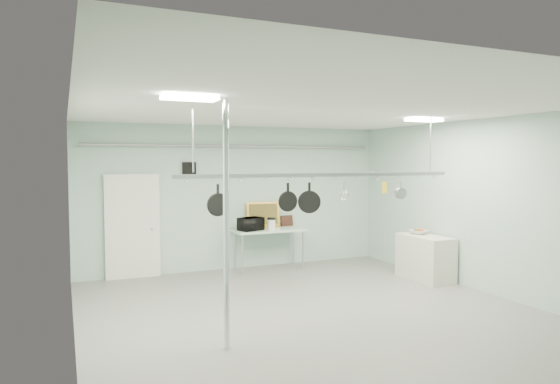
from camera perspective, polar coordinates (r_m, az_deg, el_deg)
name	(u,v)px	position (r m, az deg, el deg)	size (l,w,h in m)	color
floor	(321,318)	(7.93, 4.74, -14.21)	(8.00, 8.00, 0.00)	gray
ceiling	(322,109)	(7.59, 4.86, 9.38)	(7.00, 8.00, 0.02)	silver
back_wall	(238,198)	(11.26, -4.88, -0.64)	(7.00, 0.02, 3.20)	#A3C3B1
right_wall	(493,207)	(9.74, 23.19, -1.55)	(0.02, 8.00, 3.20)	#A3C3B1
door	(133,228)	(10.75, -16.49, -3.91)	(1.10, 0.10, 2.20)	silver
wall_vent	(189,169)	(10.91, -10.35, 2.60)	(0.30, 0.04, 0.30)	black
conduit_pipe	(239,146)	(11.15, -4.76, 5.23)	(0.07, 0.07, 6.60)	gray
chrome_pole	(226,225)	(6.39, -6.16, -3.81)	(0.08, 0.08, 3.20)	silver
prep_table	(269,232)	(11.18, -1.29, -4.61)	(1.60, 0.70, 0.91)	silver
side_cabinet	(425,258)	(10.68, 16.25, -7.22)	(0.60, 1.20, 0.90)	beige
pot_rack	(324,173)	(7.92, 5.07, 2.18)	(4.80, 0.06, 1.00)	#B7B7BC
light_panel_left	(190,98)	(6.06, -10.28, 10.55)	(0.65, 0.30, 0.05)	white
light_panel_right	(424,120)	(9.43, 16.14, 7.92)	(0.65, 0.30, 0.05)	white
microwave	(251,224)	(10.93, -3.35, -3.67)	(0.51, 0.35, 0.28)	black
coffee_canister	(271,225)	(11.03, -0.99, -3.75)	(0.17, 0.17, 0.23)	silver
painting_large	(263,215)	(11.41, -1.94, -2.62)	(0.78, 0.05, 0.58)	gold
painting_small	(287,221)	(11.66, 0.78, -3.30)	(0.30, 0.04, 0.25)	black
fruit_bowl	(419,232)	(10.80, 15.57, -4.43)	(0.36, 0.36, 0.09)	silver
skillet_left	(218,199)	(7.26, -7.11, -0.83)	(0.34, 0.06, 0.44)	black
skillet_mid	(288,198)	(7.65, 0.91, -0.64)	(0.31, 0.06, 0.45)	black
skillet_right	(309,198)	(7.81, 3.37, -0.70)	(0.35, 0.06, 0.49)	black
whisk	(344,191)	(8.11, 7.33, 0.08)	(0.16, 0.16, 0.31)	#ACACB1
grater	(385,187)	(8.54, 11.86, 0.52)	(0.09, 0.02, 0.22)	orange
saucepan	(400,190)	(8.73, 13.60, 0.21)	(0.19, 0.10, 0.32)	#B1B1B6
fruit_cluster	(419,230)	(10.80, 15.57, -4.22)	(0.24, 0.24, 0.09)	#A3280F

